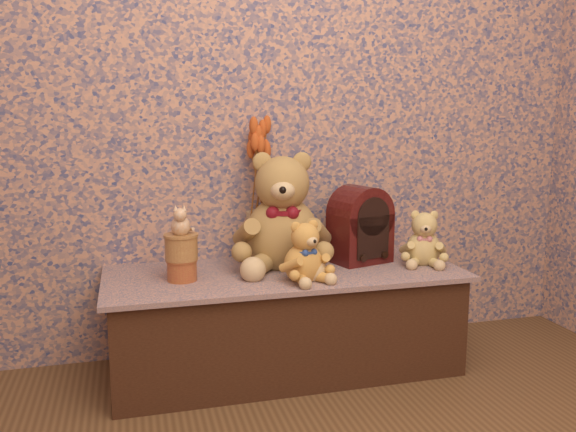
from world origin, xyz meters
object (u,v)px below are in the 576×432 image
(teddy_large, at_px, (282,206))
(biscuit_tin_lower, at_px, (182,270))
(teddy_small, at_px, (424,235))
(cat_figurine, at_px, (180,219))
(cathedral_radio, at_px, (360,224))
(ceramic_vase, at_px, (261,236))
(teddy_medium, at_px, (304,248))

(teddy_large, height_order, biscuit_tin_lower, teddy_large)
(teddy_small, relative_size, cat_figurine, 2.07)
(cat_figurine, bearing_deg, teddy_small, 6.44)
(cathedral_radio, bearing_deg, ceramic_vase, 145.26)
(teddy_small, distance_m, ceramic_vase, 0.71)
(cathedral_radio, bearing_deg, biscuit_tin_lower, 171.42)
(teddy_medium, bearing_deg, cat_figurine, 149.46)
(teddy_large, distance_m, biscuit_tin_lower, 0.50)
(teddy_small, bearing_deg, ceramic_vase, -179.09)
(teddy_large, xyz_separation_m, teddy_medium, (0.03, -0.23, -0.13))
(biscuit_tin_lower, height_order, cat_figurine, cat_figurine)
(teddy_small, bearing_deg, biscuit_tin_lower, -158.89)
(ceramic_vase, relative_size, biscuit_tin_lower, 1.89)
(teddy_large, bearing_deg, biscuit_tin_lower, -151.81)
(teddy_large, height_order, ceramic_vase, teddy_large)
(biscuit_tin_lower, relative_size, cat_figurine, 0.95)
(cat_figurine, bearing_deg, biscuit_tin_lower, 0.00)
(teddy_medium, relative_size, teddy_small, 1.01)
(teddy_medium, height_order, ceramic_vase, teddy_medium)
(teddy_small, xyz_separation_m, cathedral_radio, (-0.25, 0.11, 0.04))
(teddy_large, xyz_separation_m, biscuit_tin_lower, (-0.43, -0.11, -0.22))
(teddy_large, relative_size, teddy_medium, 2.05)
(cat_figurine, bearing_deg, cathedral_radio, 14.28)
(teddy_medium, distance_m, ceramic_vase, 0.37)
(teddy_large, relative_size, teddy_small, 2.07)
(biscuit_tin_lower, distance_m, cat_figurine, 0.20)
(cathedral_radio, bearing_deg, teddy_medium, -161.63)
(teddy_medium, height_order, cathedral_radio, cathedral_radio)
(teddy_large, bearing_deg, ceramic_vase, 129.34)
(teddy_small, relative_size, biscuit_tin_lower, 2.18)
(teddy_large, relative_size, cat_figurine, 4.29)
(cathedral_radio, distance_m, ceramic_vase, 0.44)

